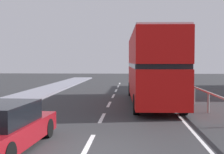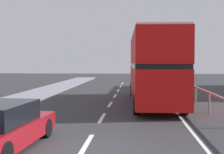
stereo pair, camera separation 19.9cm
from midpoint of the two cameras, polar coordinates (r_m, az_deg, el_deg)
lane_paint_markings at (r=17.26m, az=5.71°, el=-5.75°), size 3.72×46.00×0.01m
bridge_side_railing at (r=18.03m, az=15.62°, el=-2.73°), size 0.10×42.00×1.06m
double_decker_bus_red at (r=19.29m, az=6.99°, el=1.96°), size 2.90×11.52×4.28m
hatchback_car_near at (r=9.69m, az=-19.65°, el=-8.69°), size 1.95×4.55×1.38m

